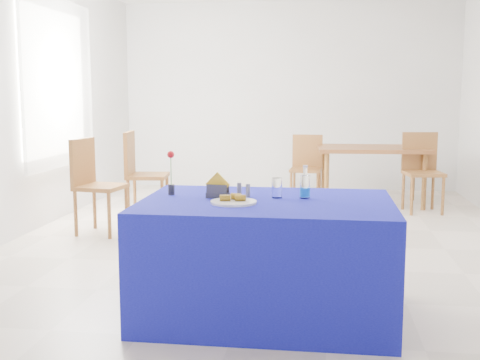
{
  "coord_description": "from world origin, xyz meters",
  "views": [
    {
      "loc": [
        0.51,
        -5.65,
        1.43
      ],
      "look_at": [
        0.03,
        -2.11,
        0.92
      ],
      "focal_mm": 45.0,
      "sensor_mm": 36.0,
      "label": 1
    }
  ],
  "objects_px": {
    "oak_table": "(372,153)",
    "chair_win_a": "(93,179)",
    "blue_table": "(266,258)",
    "chair_bg_left": "(306,164)",
    "chair_bg_right": "(421,166)",
    "chair_win_b": "(140,169)",
    "plate": "(234,202)",
    "water_bottle": "(305,187)"
  },
  "relations": [
    {
      "from": "plate",
      "to": "water_bottle",
      "type": "relative_size",
      "value": 1.34
    },
    {
      "from": "blue_table",
      "to": "oak_table",
      "type": "distance_m",
      "value": 4.28
    },
    {
      "from": "plate",
      "to": "water_bottle",
      "type": "xyz_separation_m",
      "value": [
        0.43,
        0.24,
        0.06
      ]
    },
    {
      "from": "water_bottle",
      "to": "blue_table",
      "type": "bearing_deg",
      "value": -154.58
    },
    {
      "from": "chair_bg_right",
      "to": "chair_win_b",
      "type": "bearing_deg",
      "value": -172.91
    },
    {
      "from": "water_bottle",
      "to": "chair_win_a",
      "type": "bearing_deg",
      "value": 138.48
    },
    {
      "from": "water_bottle",
      "to": "chair_bg_left",
      "type": "distance_m",
      "value": 4.11
    },
    {
      "from": "blue_table",
      "to": "chair_win_a",
      "type": "height_order",
      "value": "chair_win_a"
    },
    {
      "from": "plate",
      "to": "oak_table",
      "type": "xyz_separation_m",
      "value": [
        1.19,
        4.28,
        -0.09
      ]
    },
    {
      "from": "chair_bg_left",
      "to": "chair_win_b",
      "type": "height_order",
      "value": "chair_win_b"
    },
    {
      "from": "oak_table",
      "to": "chair_win_a",
      "type": "relative_size",
      "value": 1.47
    },
    {
      "from": "blue_table",
      "to": "water_bottle",
      "type": "xyz_separation_m",
      "value": [
        0.24,
        0.11,
        0.45
      ]
    },
    {
      "from": "chair_bg_left",
      "to": "chair_win_a",
      "type": "height_order",
      "value": "chair_win_a"
    },
    {
      "from": "chair_bg_left",
      "to": "chair_win_a",
      "type": "distance_m",
      "value": 3.01
    },
    {
      "from": "blue_table",
      "to": "chair_win_b",
      "type": "distance_m",
      "value": 3.34
    },
    {
      "from": "chair_bg_left",
      "to": "plate",
      "type": "bearing_deg",
      "value": -90.21
    },
    {
      "from": "water_bottle",
      "to": "chair_win_b",
      "type": "height_order",
      "value": "chair_win_b"
    },
    {
      "from": "blue_table",
      "to": "chair_bg_left",
      "type": "bearing_deg",
      "value": 87.99
    },
    {
      "from": "oak_table",
      "to": "chair_bg_left",
      "type": "height_order",
      "value": "chair_bg_left"
    },
    {
      "from": "chair_win_a",
      "to": "chair_bg_right",
      "type": "bearing_deg",
      "value": -56.3
    },
    {
      "from": "blue_table",
      "to": "plate",
      "type": "bearing_deg",
      "value": -145.94
    },
    {
      "from": "chair_win_a",
      "to": "chair_win_b",
      "type": "xyz_separation_m",
      "value": [
        0.26,
        0.78,
        0.01
      ]
    },
    {
      "from": "chair_bg_right",
      "to": "chair_win_a",
      "type": "xyz_separation_m",
      "value": [
        -3.54,
        -1.68,
        0.01
      ]
    },
    {
      "from": "plate",
      "to": "chair_bg_right",
      "type": "xyz_separation_m",
      "value": [
        1.75,
        3.89,
        -0.21
      ]
    },
    {
      "from": "plate",
      "to": "oak_table",
      "type": "relative_size",
      "value": 0.2
    },
    {
      "from": "blue_table",
      "to": "chair_bg_left",
      "type": "xyz_separation_m",
      "value": [
        0.15,
        4.21,
        0.14
      ]
    },
    {
      "from": "chair_win_a",
      "to": "chair_win_b",
      "type": "height_order",
      "value": "chair_win_b"
    },
    {
      "from": "water_bottle",
      "to": "chair_win_a",
      "type": "relative_size",
      "value": 0.22
    },
    {
      "from": "oak_table",
      "to": "chair_win_b",
      "type": "distance_m",
      "value": 3.01
    },
    {
      "from": "water_bottle",
      "to": "chair_win_b",
      "type": "relative_size",
      "value": 0.21
    },
    {
      "from": "chair_bg_left",
      "to": "chair_win_a",
      "type": "xyz_separation_m",
      "value": [
        -2.13,
        -2.13,
        0.05
      ]
    },
    {
      "from": "chair_win_a",
      "to": "chair_win_b",
      "type": "bearing_deg",
      "value": -10.09
    },
    {
      "from": "oak_table",
      "to": "chair_win_b",
      "type": "xyz_separation_m",
      "value": [
        -2.72,
        -1.29,
        -0.09
      ]
    },
    {
      "from": "water_bottle",
      "to": "plate",
      "type": "bearing_deg",
      "value": -150.54
    },
    {
      "from": "plate",
      "to": "chair_win_b",
      "type": "distance_m",
      "value": 3.36
    },
    {
      "from": "chair_win_a",
      "to": "blue_table",
      "type": "bearing_deg",
      "value": -128.08
    },
    {
      "from": "water_bottle",
      "to": "chair_win_b",
      "type": "bearing_deg",
      "value": 125.62
    },
    {
      "from": "water_bottle",
      "to": "chair_bg_right",
      "type": "xyz_separation_m",
      "value": [
        1.32,
        3.65,
        -0.27
      ]
    },
    {
      "from": "chair_win_b",
      "to": "oak_table",
      "type": "bearing_deg",
      "value": -71.15
    },
    {
      "from": "blue_table",
      "to": "water_bottle",
      "type": "distance_m",
      "value": 0.52
    },
    {
      "from": "plate",
      "to": "blue_table",
      "type": "distance_m",
      "value": 0.45
    },
    {
      "from": "oak_table",
      "to": "chair_win_a",
      "type": "distance_m",
      "value": 3.63
    }
  ]
}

